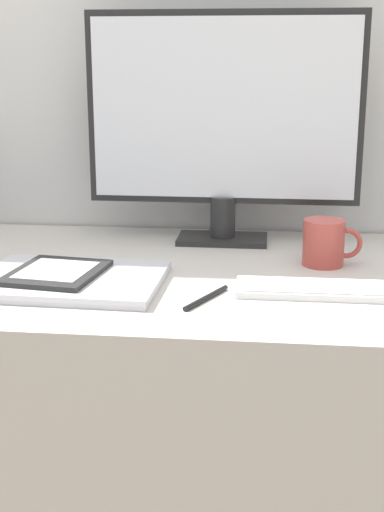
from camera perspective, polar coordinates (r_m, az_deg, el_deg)
wall_back at (r=1.69m, az=0.72°, el=17.85°), size 3.60×0.05×2.40m
desk at (r=1.52m, az=-0.84°, el=-14.64°), size 1.33×0.69×0.74m
monitor at (r=1.54m, az=2.57°, el=10.80°), size 0.59×0.11×0.49m
keyboard at (r=1.25m, az=9.97°, el=-2.62°), size 0.28×0.10×0.01m
laptop at (r=1.30m, az=-9.63°, el=-1.90°), size 0.33×0.26×0.02m
ereader at (r=1.30m, az=-10.82°, el=-1.29°), size 0.17×0.20×0.01m
coffee_mug at (r=1.42m, az=10.59°, el=1.06°), size 0.12×0.08×0.09m
pen at (r=1.20m, az=1.15°, el=-3.36°), size 0.07×0.12×0.01m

